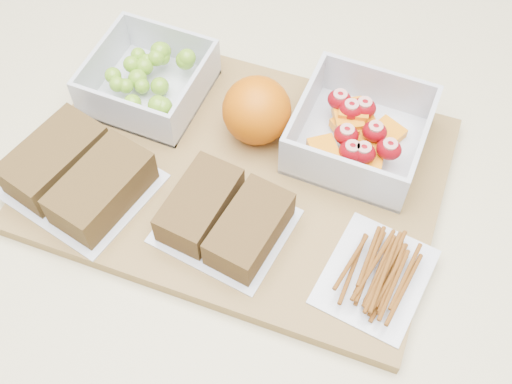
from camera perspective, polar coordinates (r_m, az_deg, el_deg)
counter at (r=1.08m, az=-0.50°, el=-13.86°), size 1.20×0.90×0.90m
cutting_board at (r=0.69m, az=-1.54°, el=1.59°), size 0.43×0.32×0.02m
grape_container at (r=0.74m, az=-9.35°, el=9.83°), size 0.12×0.12×0.05m
fruit_container at (r=0.69m, az=9.13°, el=5.15°), size 0.13×0.13×0.06m
orange at (r=0.68m, az=0.07°, el=7.27°), size 0.07×0.07×0.07m
sandwich_bag_left at (r=0.68m, az=-15.52°, el=1.52°), size 0.16×0.15×0.04m
sandwich_bag_center at (r=0.63m, az=-2.81°, el=-2.26°), size 0.13×0.12×0.04m
pretzel_bag at (r=0.62m, az=10.71°, el=-6.95°), size 0.10×0.12×0.03m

